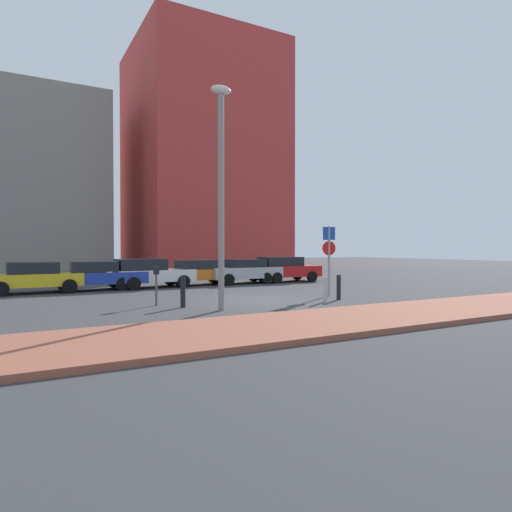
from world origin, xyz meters
TOP-DOWN VIEW (x-y plane):
  - ground_plane at (0.00, 0.00)m, footprint 120.00×120.00m
  - sidewalk_brick at (0.00, -5.64)m, footprint 40.00×3.57m
  - parked_car_yellow at (-7.53, 7.11)m, footprint 4.02×2.11m
  - parked_car_blue at (-4.79, 7.25)m, footprint 4.53×2.07m
  - parked_car_white at (-2.37, 7.43)m, footprint 4.63×2.19m
  - parked_car_orange at (0.54, 7.61)m, footprint 3.99×2.03m
  - parked_car_silver at (3.37, 7.35)m, footprint 4.58×1.98m
  - parked_car_red at (5.85, 7.37)m, footprint 4.62×2.24m
  - parking_sign_post at (3.41, -0.21)m, footprint 0.59×0.15m
  - parking_meter at (-3.89, 0.27)m, footprint 0.18×0.14m
  - street_lamp at (-2.38, -1.95)m, footprint 0.70×0.36m
  - traffic_bollard_near at (-3.23, -0.63)m, footprint 0.17×0.17m
  - traffic_bollard_mid at (2.91, -1.46)m, footprint 0.17×0.17m
  - traffic_bollard_far at (2.02, -1.77)m, footprint 0.15×0.15m
  - building_colorful_midrise at (9.70, 29.99)m, footprint 14.34×15.27m
  - building_under_construction at (-6.49, 34.09)m, footprint 12.23×15.60m

SIDE VIEW (x-z plane):
  - ground_plane at x=0.00m, z-range 0.00..0.00m
  - sidewalk_brick at x=0.00m, z-range 0.00..0.14m
  - traffic_bollard_far at x=2.02m, z-range 0.00..0.95m
  - traffic_bollard_mid at x=2.91m, z-range 0.00..0.99m
  - traffic_bollard_near at x=-3.23m, z-range 0.00..1.05m
  - parked_car_blue at x=-4.79m, z-range 0.03..1.43m
  - parked_car_silver at x=3.37m, z-range 0.04..1.43m
  - parked_car_orange at x=0.54m, z-range 0.05..1.43m
  - parked_car_yellow at x=-7.53m, z-range 0.04..1.45m
  - parked_car_white at x=-2.37m, z-range 0.04..1.52m
  - parked_car_red at x=5.85m, z-range 0.04..1.54m
  - parking_meter at x=-3.89m, z-range 0.21..1.60m
  - parking_sign_post at x=3.41m, z-range 0.39..3.35m
  - street_lamp at x=-2.38m, z-range 0.63..7.93m
  - building_under_construction at x=-6.49m, z-range 0.00..16.42m
  - building_colorful_midrise at x=9.70m, z-range 0.00..23.62m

